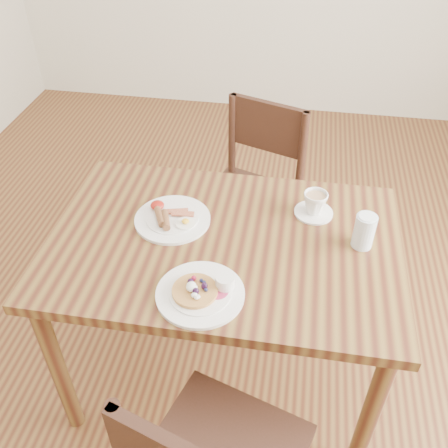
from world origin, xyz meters
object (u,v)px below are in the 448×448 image
object	(u,v)px
breakfast_plate	(171,218)
teacup_saucer	(315,205)
pancake_plate	(202,292)
water_glass	(364,231)
chair_far	(253,189)
dining_table	(224,261)

from	to	relation	value
breakfast_plate	teacup_saucer	distance (m)	0.52
pancake_plate	water_glass	size ratio (longest dim) A/B	2.21
water_glass	chair_far	bearing A→B (deg)	125.41
dining_table	water_glass	size ratio (longest dim) A/B	9.80
breakfast_plate	teacup_saucer	bearing A→B (deg)	14.17
dining_table	chair_far	bearing A→B (deg)	87.71
pancake_plate	teacup_saucer	world-z (taller)	teacup_saucer
breakfast_plate	water_glass	bearing A→B (deg)	-1.67
pancake_plate	breakfast_plate	world-z (taller)	pancake_plate
pancake_plate	water_glass	world-z (taller)	water_glass
dining_table	water_glass	xyz separation A→B (m)	(0.46, 0.05, 0.16)
teacup_saucer	water_glass	world-z (taller)	water_glass
chair_far	pancake_plate	size ratio (longest dim) A/B	3.26
dining_table	teacup_saucer	world-z (taller)	teacup_saucer
chair_far	breakfast_plate	bearing A→B (deg)	88.16
chair_far	water_glass	size ratio (longest dim) A/B	7.19
chair_far	dining_table	bearing A→B (deg)	107.04
chair_far	pancake_plate	world-z (taller)	chair_far
dining_table	breakfast_plate	size ratio (longest dim) A/B	4.44
dining_table	water_glass	bearing A→B (deg)	6.32
pancake_plate	breakfast_plate	distance (m)	0.37
teacup_saucer	water_glass	bearing A→B (deg)	-41.63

